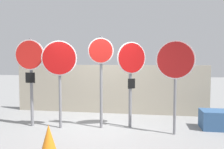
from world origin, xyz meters
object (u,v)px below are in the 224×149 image
(stop_sign_2, at_px, (101,64))
(traffic_cone_0, at_px, (49,141))
(stop_sign_3, at_px, (131,69))
(stop_sign_0, at_px, (30,65))
(stop_sign_1, at_px, (59,65))
(stop_sign_4, at_px, (175,66))
(storage_crate, at_px, (222,120))

(stop_sign_2, bearing_deg, traffic_cone_0, -115.42)
(stop_sign_3, relative_size, traffic_cone_0, 3.81)
(stop_sign_3, bearing_deg, stop_sign_0, 153.48)
(stop_sign_1, bearing_deg, stop_sign_2, -6.35)
(stop_sign_1, xyz_separation_m, stop_sign_3, (1.93, 0.38, -0.10))
(stop_sign_1, height_order, stop_sign_2, stop_sign_2)
(stop_sign_0, relative_size, traffic_cone_0, 3.98)
(stop_sign_2, distance_m, stop_sign_3, 0.85)
(stop_sign_1, height_order, stop_sign_3, stop_sign_1)
(stop_sign_0, distance_m, traffic_cone_0, 2.64)
(stop_sign_1, distance_m, stop_sign_2, 1.13)
(stop_sign_0, height_order, stop_sign_3, stop_sign_0)
(stop_sign_3, bearing_deg, stop_sign_1, 157.94)
(stop_sign_2, xyz_separation_m, stop_sign_3, (0.82, 0.18, -0.13))
(stop_sign_4, height_order, storage_crate, stop_sign_4)
(traffic_cone_0, relative_size, storage_crate, 0.55)
(stop_sign_1, height_order, traffic_cone_0, stop_sign_1)
(stop_sign_2, bearing_deg, stop_sign_0, 177.56)
(stop_sign_2, height_order, stop_sign_4, stop_sign_2)
(stop_sign_2, bearing_deg, stop_sign_3, 5.95)
(stop_sign_2, distance_m, storage_crate, 3.66)
(stop_sign_0, distance_m, stop_sign_1, 0.89)
(stop_sign_1, xyz_separation_m, stop_sign_4, (3.04, -0.07, -0.02))
(stop_sign_2, height_order, storage_crate, stop_sign_2)
(stop_sign_3, xyz_separation_m, storage_crate, (2.48, 0.24, -1.39))
(stop_sign_2, relative_size, stop_sign_3, 1.06)
(stop_sign_3, relative_size, stop_sign_4, 1.01)
(stop_sign_1, bearing_deg, stop_sign_3, -5.27)
(stop_sign_4, xyz_separation_m, traffic_cone_0, (-2.58, -1.64, -1.42))
(stop_sign_4, relative_size, traffic_cone_0, 3.79)
(traffic_cone_0, xyz_separation_m, storage_crate, (3.95, 2.32, -0.05))
(stop_sign_0, relative_size, storage_crate, 2.20)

